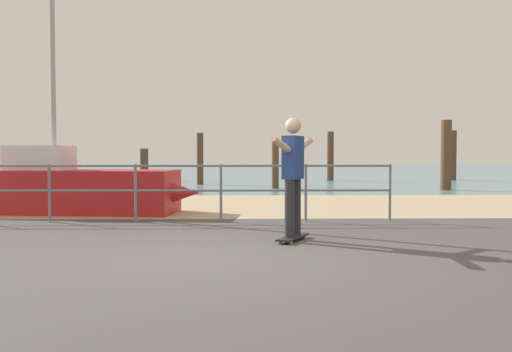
# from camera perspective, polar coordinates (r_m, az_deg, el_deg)

# --- Properties ---
(ground_plane) EXTENTS (24.00, 10.00, 0.04)m
(ground_plane) POSITION_cam_1_polar(r_m,az_deg,el_deg) (5.67, -4.38, -10.34)
(ground_plane) COLOR #474444
(ground_plane) RESTS_ON ground
(beach_strip) EXTENTS (24.00, 6.00, 0.04)m
(beach_strip) POSITION_cam_1_polar(r_m,az_deg,el_deg) (13.59, -2.61, -2.96)
(beach_strip) COLOR tan
(beach_strip) RESTS_ON ground
(sea_surface) EXTENTS (72.00, 50.00, 0.04)m
(sea_surface) POSITION_cam_1_polar(r_m,az_deg,el_deg) (41.55, -1.77, 0.55)
(sea_surface) COLOR slate
(sea_surface) RESTS_ON ground
(railing_fence) EXTENTS (9.19, 0.05, 1.05)m
(railing_fence) POSITION_cam_1_polar(r_m,az_deg,el_deg) (10.32, -12.04, -0.81)
(railing_fence) COLOR slate
(railing_fence) RESTS_ON ground
(sailboat) EXTENTS (5.04, 1.92, 5.39)m
(sailboat) POSITION_cam_1_polar(r_m,az_deg,el_deg) (12.22, -17.65, -1.19)
(sailboat) COLOR #B21E23
(sailboat) RESTS_ON ground
(skateboard) EXTENTS (0.53, 0.81, 0.08)m
(skateboard) POSITION_cam_1_polar(r_m,az_deg,el_deg) (7.97, 3.72, -6.18)
(skateboard) COLOR black
(skateboard) RESTS_ON ground
(skateboarder) EXTENTS (0.72, 1.34, 1.65)m
(skateboarder) POSITION_cam_1_polar(r_m,az_deg,el_deg) (7.89, 3.74, 0.66)
(skateboarder) COLOR #26262B
(skateboarder) RESTS_ON skateboard
(groyne_post_0) EXTENTS (0.38, 0.38, 1.47)m
(groyne_post_0) POSITION_cam_1_polar(r_m,az_deg,el_deg) (26.46, -11.19, 1.13)
(groyne_post_0) COLOR #513826
(groyne_post_0) RESTS_ON ground
(groyne_post_1) EXTENTS (0.26, 0.26, 2.06)m
(groyne_post_1) POSITION_cam_1_polar(r_m,az_deg,el_deg) (22.52, -5.65, 1.72)
(groyne_post_1) COLOR #513826
(groyne_post_1) RESTS_ON ground
(groyne_post_2) EXTENTS (0.25, 0.25, 1.74)m
(groyne_post_2) POSITION_cam_1_polar(r_m,az_deg,el_deg) (19.84, 1.96, 1.20)
(groyne_post_2) COLOR #513826
(groyne_post_2) RESTS_ON ground
(groyne_post_3) EXTENTS (0.30, 0.30, 2.24)m
(groyne_post_3) POSITION_cam_1_polar(r_m,az_deg,el_deg) (25.87, 7.49, 1.98)
(groyne_post_3) COLOR #513826
(groyne_post_3) RESTS_ON ground
(groyne_post_4) EXTENTS (0.35, 0.35, 2.36)m
(groyne_post_4) POSITION_cam_1_polar(r_m,az_deg,el_deg) (19.99, 18.58, 1.99)
(groyne_post_4) COLOR #513826
(groyne_post_4) RESTS_ON ground
(groyne_post_5) EXTENTS (0.36, 0.36, 2.30)m
(groyne_post_5) POSITION_cam_1_polar(r_m,az_deg,el_deg) (27.54, 19.15, 1.96)
(groyne_post_5) COLOR #513826
(groyne_post_5) RESTS_ON ground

